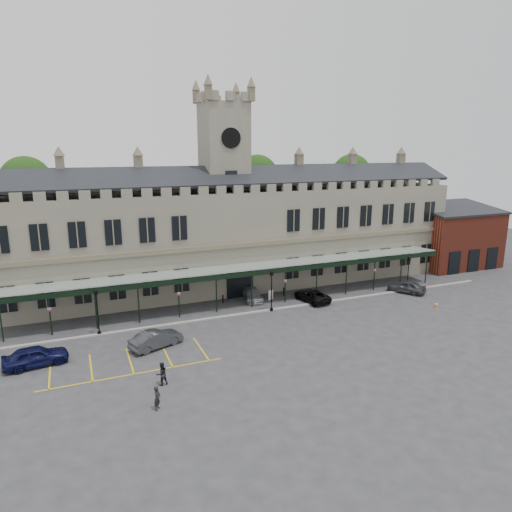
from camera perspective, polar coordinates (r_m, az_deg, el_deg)
name	(u,v)px	position (r m, az deg, el deg)	size (l,w,h in m)	color
ground	(280,331)	(43.89, 3.01, -9.34)	(140.00, 140.00, 0.00)	#2E2E31
station_building	(225,235)	(56.25, -3.84, 2.63)	(60.00, 10.36, 17.30)	#656154
clock_tower	(224,180)	(55.48, -3.97, 9.40)	(5.60, 5.60, 24.80)	#656154
canopy	(251,285)	(49.51, -0.64, -3.69)	(50.00, 4.10, 4.30)	#8C9E93
brick_annex	(453,238)	(72.53, 23.42, 2.13)	(12.40, 8.36, 9.23)	maroon
kerb	(258,312)	(48.54, 0.23, -6.96)	(60.00, 0.40, 0.12)	gray
parking_markings	(131,364)	(39.07, -15.39, -12.83)	(16.00, 6.00, 0.01)	gold
tree_behind_left	(26,183)	(61.84, -26.76, 8.15)	(6.00, 6.00, 16.00)	#332314
tree_behind_mid	(257,177)	(66.71, 0.17, 9.85)	(6.00, 6.00, 16.00)	#332314
tree_behind_right	(351,175)	(74.30, 11.82, 9.94)	(6.00, 6.00, 16.00)	#332314
lamp_post_left	(97,307)	(44.46, -19.24, -6.04)	(0.44, 0.44, 4.60)	black
lamp_post_mid	(272,286)	(48.10, 1.96, -3.80)	(0.44, 0.44, 4.62)	black
lamp_post_right	(408,270)	(57.89, 18.51, -1.63)	(0.42, 0.42, 4.44)	black
traffic_cone	(436,305)	(53.40, 21.60, -5.71)	(0.43, 0.43, 0.68)	#E54E07
sign_board	(271,295)	(52.24, 1.85, -4.90)	(0.65, 0.25, 1.14)	black
bollard_left	(223,299)	(51.33, -4.16, -5.37)	(0.17, 0.17, 0.94)	black
bollard_right	(284,292)	(53.69, 3.50, -4.48)	(0.17, 0.17, 0.98)	black
car_left_a	(36,356)	(40.98, -25.84, -11.20)	(1.96, 4.86, 1.66)	#0C0E37
car_left_b	(156,339)	(41.14, -12.37, -10.09)	(1.63, 4.69, 1.54)	#323438
car_taxi	(252,294)	(52.24, -0.46, -4.79)	(1.79, 4.41, 1.28)	#96999E
car_van	(312,296)	(52.05, 6.99, -4.93)	(2.22, 4.82, 1.34)	black
car_right_a	(406,287)	(57.50, 18.28, -3.66)	(1.77, 4.41, 1.50)	#323438
person_a	(157,398)	(32.22, -12.25, -16.95)	(0.61, 0.40, 1.67)	black
person_b	(162,374)	(35.03, -11.71, -14.22)	(0.86, 0.67, 1.76)	black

